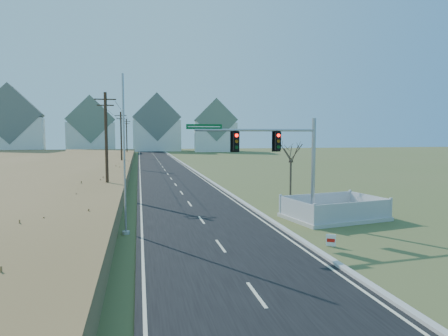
% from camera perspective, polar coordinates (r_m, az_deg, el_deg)
% --- Properties ---
extents(ground, '(260.00, 260.00, 0.00)m').
position_cam_1_polar(ground, '(21.55, -1.57, -9.80)').
color(ground, '#505B2C').
rests_on(ground, ground).
extents(road, '(8.00, 180.00, 0.06)m').
position_cam_1_polar(road, '(70.81, -8.96, 0.40)').
color(road, black).
rests_on(road, ground).
extents(curb, '(0.30, 180.00, 0.18)m').
position_cam_1_polar(curb, '(71.15, -5.62, 0.50)').
color(curb, '#B2AFA8').
rests_on(curb, ground).
extents(utility_pole_near, '(1.80, 0.26, 9.00)m').
position_cam_1_polar(utility_pole_near, '(35.62, -16.46, 3.42)').
color(utility_pole_near, '#422D1E').
rests_on(utility_pole_near, ground).
extents(utility_pole_mid, '(1.80, 0.26, 9.00)m').
position_cam_1_polar(utility_pole_mid, '(65.56, -14.47, 4.02)').
color(utility_pole_mid, '#422D1E').
rests_on(utility_pole_mid, ground).
extents(utility_pole_far, '(1.80, 0.26, 9.00)m').
position_cam_1_polar(utility_pole_far, '(95.55, -13.73, 4.25)').
color(utility_pole_far, '#422D1E').
rests_on(utility_pole_far, ground).
extents(condo_nw, '(17.69, 13.38, 19.05)m').
position_cam_1_polar(condo_nw, '(125.29, -28.04, 5.31)').
color(condo_nw, white).
rests_on(condo_nw, ground).
extents(condo_nnw, '(14.93, 11.17, 17.03)m').
position_cam_1_polar(condo_nnw, '(129.30, -18.45, 5.26)').
color(condo_nnw, white).
rests_on(condo_nnw, ground).
extents(condo_n, '(15.27, 10.20, 18.54)m').
position_cam_1_polar(condo_n, '(132.65, -9.61, 5.71)').
color(condo_n, white).
rests_on(condo_n, ground).
extents(condo_ne, '(14.12, 10.51, 16.52)m').
position_cam_1_polar(condo_ne, '(126.76, -1.25, 5.47)').
color(condo_ne, white).
rests_on(condo_ne, ground).
extents(traffic_signal_mast, '(8.03, 0.99, 6.41)m').
position_cam_1_polar(traffic_signal_mast, '(23.77, 8.82, 1.33)').
color(traffic_signal_mast, '#9EA0A5').
rests_on(traffic_signal_mast, ground).
extents(fence_enclosure, '(6.66, 5.12, 1.37)m').
position_cam_1_polar(fence_enclosure, '(26.94, 15.42, -6.40)').
color(fence_enclosure, '#B7B5AD').
rests_on(fence_enclosure, ground).
extents(open_sign, '(0.43, 0.28, 0.58)m').
position_cam_1_polar(open_sign, '(20.37, 15.03, -9.93)').
color(open_sign, white).
rests_on(open_sign, ground).
extents(flagpole, '(0.39, 0.39, 8.66)m').
position_cam_1_polar(flagpole, '(22.16, -14.02, -0.45)').
color(flagpole, '#B7B5AD').
rests_on(flagpole, ground).
extents(bare_tree, '(1.94, 1.94, 5.15)m').
position_cam_1_polar(bare_tree, '(31.26, 9.55, 2.41)').
color(bare_tree, '#4C3F33').
rests_on(bare_tree, ground).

